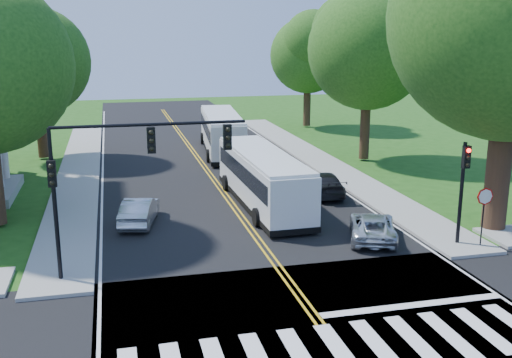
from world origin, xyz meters
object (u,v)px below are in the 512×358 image
object	(u,v)px
hatchback	(139,211)
dark_sedan	(323,184)
bus_lead	(262,178)
signal_nw	(120,164)
suv	(373,226)
signal_ne	(463,179)
bus_follow	(222,132)

from	to	relation	value
hatchback	dark_sedan	bearing A→B (deg)	-150.95
hatchback	bus_lead	bearing A→B (deg)	-152.31
signal_nw	hatchback	distance (m)	7.43
hatchback	suv	world-z (taller)	hatchback
suv	signal_ne	bearing A→B (deg)	173.29
bus_lead	suv	bearing A→B (deg)	117.12
signal_nw	suv	bearing A→B (deg)	9.05
signal_ne	hatchback	size ratio (longest dim) A/B	1.12
signal_ne	hatchback	xyz separation A→B (m)	(-13.19, 6.37, -2.30)
signal_nw	dark_sedan	size ratio (longest dim) A/B	1.62
signal_nw	dark_sedan	bearing A→B (deg)	39.72
signal_nw	suv	world-z (taller)	signal_nw
suv	bus_lead	bearing A→B (deg)	-40.32
suv	signal_nw	bearing A→B (deg)	30.35
bus_follow	suv	bearing A→B (deg)	103.03
signal_nw	bus_follow	world-z (taller)	signal_nw
signal_ne	bus_lead	size ratio (longest dim) A/B	0.39
signal_ne	dark_sedan	xyz separation A→B (m)	(-2.77, 9.36, -2.31)
hatchback	bus_follow	bearing A→B (deg)	-100.17
signal_nw	bus_lead	world-z (taller)	signal_nw
bus_lead	hatchback	bearing A→B (deg)	13.41
suv	dark_sedan	bearing A→B (deg)	-72.05
bus_follow	bus_lead	bearing A→B (deg)	93.14
hatchback	dark_sedan	size ratio (longest dim) A/B	0.89
signal_nw	signal_ne	size ratio (longest dim) A/B	1.62
suv	dark_sedan	xyz separation A→B (m)	(0.45, 7.65, 0.06)
hatchback	dark_sedan	xyz separation A→B (m)	(10.42, 2.99, -0.01)
signal_nw	bus_follow	size ratio (longest dim) A/B	0.61
dark_sedan	signal_nw	bearing A→B (deg)	45.54
hatchback	suv	size ratio (longest dim) A/B	0.94
signal_ne	bus_follow	world-z (taller)	signal_ne
bus_follow	hatchback	world-z (taller)	bus_follow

